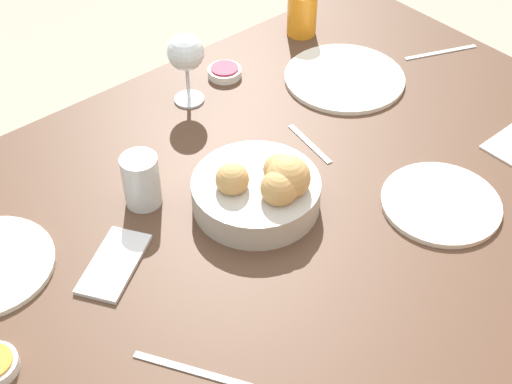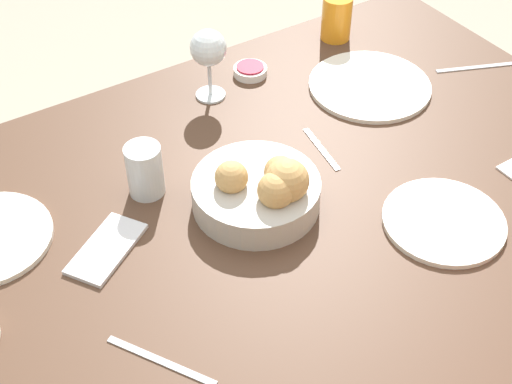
# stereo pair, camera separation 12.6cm
# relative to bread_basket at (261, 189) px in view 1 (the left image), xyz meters

# --- Properties ---
(dining_table) EXTENTS (1.51, 1.01, 0.72)m
(dining_table) POSITION_rel_bread_basket_xyz_m (-0.00, 0.02, -0.12)
(dining_table) COLOR #4C3323
(dining_table) RESTS_ON ground_plane
(bread_basket) EXTENTS (0.23, 0.23, 0.12)m
(bread_basket) POSITION_rel_bread_basket_xyz_m (0.00, 0.00, 0.00)
(bread_basket) COLOR #B2ADA3
(bread_basket) RESTS_ON dining_table
(plate_near_left) EXTENTS (0.26, 0.26, 0.01)m
(plate_near_left) POSITION_rel_bread_basket_xyz_m (-0.40, -0.18, -0.04)
(plate_near_left) COLOR silver
(plate_near_left) RESTS_ON dining_table
(plate_far_center) EXTENTS (0.21, 0.21, 0.01)m
(plate_far_center) POSITION_rel_bread_basket_xyz_m (-0.25, 0.21, -0.04)
(plate_far_center) COLOR silver
(plate_far_center) RESTS_ON dining_table
(juice_glass) EXTENTS (0.07, 0.07, 0.10)m
(juice_glass) POSITION_rel_bread_basket_xyz_m (-0.46, -0.39, 0.01)
(juice_glass) COLOR orange
(juice_glass) RESTS_ON dining_table
(water_tumbler) EXTENTS (0.07, 0.07, 0.10)m
(water_tumbler) POSITION_rel_bread_basket_xyz_m (0.15, -0.15, 0.01)
(water_tumbler) COLOR silver
(water_tumbler) RESTS_ON dining_table
(wine_glass) EXTENTS (0.08, 0.08, 0.16)m
(wine_glass) POSITION_rel_bread_basket_xyz_m (-0.09, -0.34, 0.07)
(wine_glass) COLOR silver
(wine_glass) RESTS_ON dining_table
(jam_bowl_berry) EXTENTS (0.07, 0.07, 0.02)m
(jam_bowl_berry) POSITION_rel_bread_basket_xyz_m (-0.21, -0.37, -0.03)
(jam_bowl_berry) COLOR white
(jam_bowl_berry) RESTS_ON dining_table
(fork_silver) EXTENTS (0.17, 0.08, 0.00)m
(fork_silver) POSITION_rel_bread_basket_xyz_m (-0.65, -0.12, -0.04)
(fork_silver) COLOR #B7B7BC
(fork_silver) RESTS_ON dining_table
(knife_silver) EXTENTS (0.11, 0.16, 0.00)m
(knife_silver) POSITION_rel_bread_basket_xyz_m (0.30, 0.20, -0.04)
(knife_silver) COLOR #B7B7BC
(knife_silver) RESTS_ON dining_table
(spoon_coffee) EXTENTS (0.03, 0.14, 0.00)m
(spoon_coffee) POSITION_rel_bread_basket_xyz_m (-0.19, -0.07, -0.04)
(spoon_coffee) COLOR #B7B7BC
(spoon_coffee) RESTS_ON dining_table
(cell_phone) EXTENTS (0.17, 0.14, 0.01)m
(cell_phone) POSITION_rel_bread_basket_xyz_m (0.28, -0.05, -0.04)
(cell_phone) COLOR silver
(cell_phone) RESTS_ON dining_table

